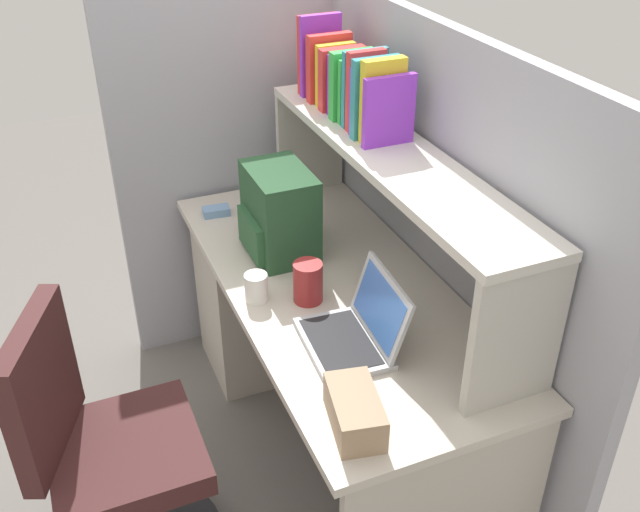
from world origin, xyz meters
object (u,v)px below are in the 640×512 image
Objects in this scene: computer_mouse at (216,211)px; paper_cup at (256,287)px; laptop at (357,330)px; tissue_box at (355,411)px; snack_canister at (308,282)px; backpack at (278,213)px; office_chair at (111,467)px.

computer_mouse is 0.62m from paper_cup.
laptop is 1.49× the size of tissue_box.
tissue_box is at bearing 4.70° from paper_cup.
laptop is at bearing 10.36° from snack_canister.
tissue_box is at bearing -26.19° from laptop.
snack_canister is at bearing -169.64° from laptop.
laptop is 3.40× the size of paper_cup.
paper_cup is 0.64m from tissue_box.
tissue_box is (1.25, 0.01, 0.03)m from computer_mouse.
backpack reaches higher than laptop.
computer_mouse is 0.75× the size of snack_canister.
paper_cup is at bearing -148.58° from laptop.
computer_mouse is (-0.35, -0.14, -0.14)m from backpack.
tissue_box is 0.58m from snack_canister.
laptop is at bearing 165.14° from tissue_box.
backpack is 3.29× the size of paper_cup.
office_chair is (-0.13, -0.76, -0.39)m from laptop.
office_chair is at bearing -78.91° from snack_canister.
laptop is 2.36× the size of snack_canister.
computer_mouse is 1.08× the size of paper_cup.
paper_cup is 0.17m from snack_canister.
paper_cup is at bearing -47.12° from office_chair.
backpack is at bearing 26.39° from computer_mouse.
computer_mouse is 1.07m from office_chair.
snack_canister is at bearing -178.78° from tissue_box.
backpack is 0.91m from tissue_box.
paper_cup is 0.70m from office_chair.
office_chair is (0.47, -0.73, -0.49)m from backpack.
paper_cup is 0.69× the size of snack_canister.
laptop is 0.34m from tissue_box.
snack_canister is (0.33, -0.02, -0.08)m from backpack.
office_chair is (0.21, -0.55, -0.38)m from paper_cup.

